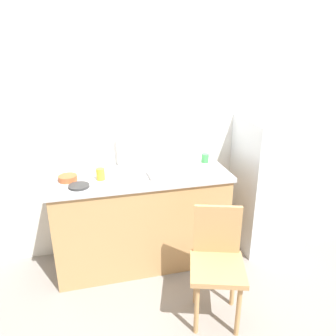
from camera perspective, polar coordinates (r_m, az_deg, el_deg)
name	(u,v)px	position (r m, az deg, el deg)	size (l,w,h in m)	color
ground_plane	(204,296)	(2.99, 6.36, -21.62)	(8.00, 8.00, 0.00)	gray
back_wall	(174,129)	(3.25, 1.08, 6.86)	(4.80, 0.10, 2.45)	silver
cabinet_base	(142,220)	(3.15, -4.70, -9.16)	(1.57, 0.60, 0.88)	tan
countertop	(140,176)	(2.94, -4.96, -1.36)	(1.61, 0.64, 0.04)	#B7B7BC
faucet	(119,151)	(3.10, -8.72, 2.95)	(0.02, 0.02, 0.30)	#B7B7BC
refrigerator	(269,184)	(3.49, 17.45, -2.65)	(0.63, 0.60, 1.36)	silver
chair	(217,260)	(2.55, 8.68, -15.75)	(0.50, 0.50, 0.89)	tan
dish_tray	(164,173)	(2.87, -0.63, -0.94)	(0.28, 0.20, 0.05)	white
terracotta_bowl	(68,178)	(2.90, -17.29, -1.72)	(0.16, 0.16, 0.05)	#B25B33
hotplate	(79,186)	(2.75, -15.45, -3.10)	(0.17, 0.17, 0.02)	#2D2D2D
cup_white	(163,160)	(3.14, -0.88, 1.40)	(0.06, 0.06, 0.09)	white
cup_yellow	(101,174)	(2.84, -11.83, -1.07)	(0.07, 0.07, 0.10)	yellow
cup_green	(205,158)	(3.22, 6.56, 1.73)	(0.07, 0.07, 0.09)	green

